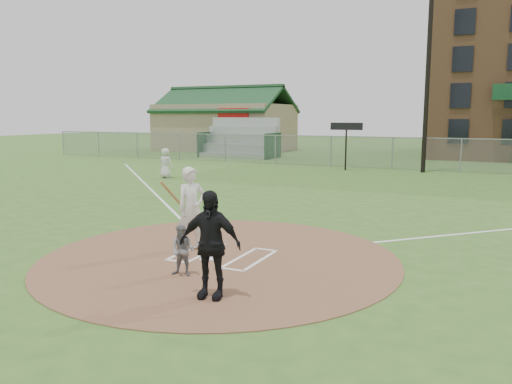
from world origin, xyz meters
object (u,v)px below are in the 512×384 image
at_px(home_plate, 209,258).
at_px(batter_at_plate, 192,208).
at_px(ondeck_player, 166,163).
at_px(umpire, 210,244).
at_px(catcher, 183,250).

xyz_separation_m(home_plate, batter_at_plate, (-0.81, 0.53, 1.02)).
bearing_deg(home_plate, ondeck_player, 129.12).
xyz_separation_m(home_plate, ondeck_player, (-10.09, 12.41, 0.77)).
bearing_deg(umpire, batter_at_plate, 118.33).
bearing_deg(catcher, ondeck_player, 117.71).
xyz_separation_m(catcher, ondeck_player, (-10.24, 13.73, 0.25)).
relative_size(home_plate, batter_at_plate, 0.19).
bearing_deg(umpire, ondeck_player, 118.17).
distance_m(home_plate, catcher, 1.42).
bearing_deg(umpire, catcher, 134.34).
height_order(umpire, batter_at_plate, batter_at_plate).
xyz_separation_m(catcher, batter_at_plate, (-0.96, 1.85, 0.50)).
relative_size(home_plate, catcher, 0.37).
bearing_deg(ondeck_player, batter_at_plate, 129.85).
xyz_separation_m(home_plate, catcher, (0.15, -1.32, 0.52)).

